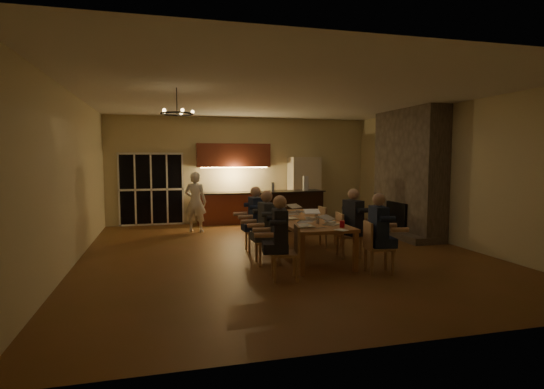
{
  "coord_description": "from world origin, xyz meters",
  "views": [
    {
      "loc": [
        -2.39,
        -8.37,
        1.99
      ],
      "look_at": [
        -0.13,
        0.3,
        1.2
      ],
      "focal_mm": 28.0,
      "sensor_mm": 36.0,
      "label": 1
    }
  ],
  "objects_px": {
    "plate_near": "(330,222)",
    "bar_blender": "(305,183)",
    "standing_person": "(196,202)",
    "person_left_far": "(256,219)",
    "mug_back": "(274,212)",
    "plate_left": "(304,225)",
    "chair_right_near": "(379,247)",
    "can_silver": "(318,220)",
    "chair_left_far": "(256,231)",
    "mug_mid": "(298,213)",
    "dining_table": "(302,237)",
    "refrigerator": "(304,189)",
    "can_cola": "(276,208)",
    "person_left_mid": "(267,227)",
    "laptop_b": "(332,219)",
    "person_right_near": "(378,233)",
    "chandelier": "(177,114)",
    "redcup_mid": "(277,213)",
    "redcup_near": "(342,224)",
    "mug_front": "(308,220)",
    "bar_bottle": "(273,187)",
    "chair_left_mid": "(268,241)",
    "laptop_c": "(289,213)",
    "chair_right_mid": "(349,235)",
    "plate_far": "(307,213)",
    "laptop_a": "(305,221)",
    "person_right_mid": "(353,223)",
    "can_right": "(316,213)",
    "laptop_e": "(277,207)",
    "laptop_d": "(313,213)",
    "chair_right_far": "(331,226)",
    "laptop_f": "(298,207)"
  },
  "relations": [
    {
      "from": "chair_left_far",
      "to": "laptop_e",
      "type": "relative_size",
      "value": 2.78
    },
    {
      "from": "refrigerator",
      "to": "chair_left_mid",
      "type": "distance_m",
      "value": 5.57
    },
    {
      "from": "chair_left_mid",
      "to": "person_left_mid",
      "type": "bearing_deg",
      "value": -163.15
    },
    {
      "from": "chandelier",
      "to": "redcup_near",
      "type": "height_order",
      "value": "chandelier"
    },
    {
      "from": "dining_table",
      "to": "plate_left",
      "type": "bearing_deg",
      "value": -106.25
    },
    {
      "from": "chair_right_near",
      "to": "mug_back",
      "type": "xyz_separation_m",
      "value": [
        -1.25,
        2.35,
        0.36
      ]
    },
    {
      "from": "person_left_mid",
      "to": "standing_person",
      "type": "xyz_separation_m",
      "value": [
        -1.01,
        3.82,
        0.12
      ]
    },
    {
      "from": "chair_right_near",
      "to": "mug_mid",
      "type": "distance_m",
      "value": 2.32
    },
    {
      "from": "chair_left_far",
      "to": "laptop_b",
      "type": "bearing_deg",
      "value": 38.22
    },
    {
      "from": "chair_right_near",
      "to": "redcup_near",
      "type": "height_order",
      "value": "chair_right_near"
    },
    {
      "from": "can_right",
      "to": "plate_near",
      "type": "relative_size",
      "value": 0.53
    },
    {
      "from": "chair_left_far",
      "to": "laptop_a",
      "type": "distance_m",
      "value": 1.71
    },
    {
      "from": "person_right_near",
      "to": "chandelier",
      "type": "distance_m",
      "value": 4.07
    },
    {
      "from": "plate_far",
      "to": "bar_bottle",
      "type": "xyz_separation_m",
      "value": [
        -0.25,
        2.08,
        0.44
      ]
    },
    {
      "from": "refrigerator",
      "to": "can_cola",
      "type": "xyz_separation_m",
      "value": [
        -1.72,
        -3.06,
        -0.19
      ]
    },
    {
      "from": "redcup_near",
      "to": "bar_bottle",
      "type": "xyz_separation_m",
      "value": [
        -0.19,
        4.09,
        0.39
      ]
    },
    {
      "from": "chandelier",
      "to": "mug_front",
      "type": "distance_m",
      "value": 3.1
    },
    {
      "from": "person_right_mid",
      "to": "plate_left",
      "type": "relative_size",
      "value": 5.32
    },
    {
      "from": "mug_front",
      "to": "can_right",
      "type": "relative_size",
      "value": 0.83
    },
    {
      "from": "person_right_near",
      "to": "redcup_near",
      "type": "xyz_separation_m",
      "value": [
        -0.51,
        0.36,
        0.12
      ]
    },
    {
      "from": "chair_right_far",
      "to": "redcup_mid",
      "type": "bearing_deg",
      "value": 99.4
    },
    {
      "from": "plate_near",
      "to": "bar_blender",
      "type": "bearing_deg",
      "value": 78.42
    },
    {
      "from": "person_left_mid",
      "to": "chandelier",
      "type": "xyz_separation_m",
      "value": [
        -1.59,
        0.12,
        2.06
      ]
    },
    {
      "from": "mug_mid",
      "to": "mug_back",
      "type": "xyz_separation_m",
      "value": [
        -0.48,
        0.19,
        0.0
      ]
    },
    {
      "from": "person_right_mid",
      "to": "mug_mid",
      "type": "distance_m",
      "value": 1.33
    },
    {
      "from": "person_left_far",
      "to": "plate_left",
      "type": "bearing_deg",
      "value": 20.07
    },
    {
      "from": "redcup_mid",
      "to": "redcup_near",
      "type": "bearing_deg",
      "value": -66.02
    },
    {
      "from": "person_left_far",
      "to": "mug_back",
      "type": "relative_size",
      "value": 13.8
    },
    {
      "from": "person_right_near",
      "to": "laptop_f",
      "type": "relative_size",
      "value": 4.31
    },
    {
      "from": "laptop_c",
      "to": "plate_far",
      "type": "bearing_deg",
      "value": -143.09
    },
    {
      "from": "can_cola",
      "to": "refrigerator",
      "type": "bearing_deg",
      "value": 60.64
    },
    {
      "from": "can_silver",
      "to": "bar_blender",
      "type": "xyz_separation_m",
      "value": [
        1.01,
        3.63,
        0.47
      ]
    },
    {
      "from": "person_left_far",
      "to": "mug_mid",
      "type": "relative_size",
      "value": 13.8
    },
    {
      "from": "person_left_far",
      "to": "plate_near",
      "type": "bearing_deg",
      "value": 42.94
    },
    {
      "from": "laptop_d",
      "to": "standing_person",
      "type": "bearing_deg",
      "value": 130.16
    },
    {
      "from": "mug_back",
      "to": "plate_left",
      "type": "height_order",
      "value": "mug_back"
    },
    {
      "from": "standing_person",
      "to": "redcup_mid",
      "type": "relative_size",
      "value": 13.43
    },
    {
      "from": "standing_person",
      "to": "plate_near",
      "type": "bearing_deg",
      "value": 142.33
    },
    {
      "from": "chair_left_far",
      "to": "mug_mid",
      "type": "bearing_deg",
      "value": 90.09
    },
    {
      "from": "can_cola",
      "to": "can_silver",
      "type": "bearing_deg",
      "value": -83.39
    },
    {
      "from": "standing_person",
      "to": "mug_back",
      "type": "xyz_separation_m",
      "value": [
        1.49,
        -2.56,
        -0.01
      ]
    },
    {
      "from": "chair_right_near",
      "to": "chair_right_mid",
      "type": "relative_size",
      "value": 1.0
    },
    {
      "from": "bar_bottle",
      "to": "plate_far",
      "type": "bearing_deg",
      "value": -83.18
    },
    {
      "from": "chair_right_mid",
      "to": "redcup_mid",
      "type": "xyz_separation_m",
      "value": [
        -1.26,
        0.87,
        0.37
      ]
    },
    {
      "from": "dining_table",
      "to": "laptop_a",
      "type": "distance_m",
      "value": 1.17
    },
    {
      "from": "person_right_mid",
      "to": "plate_far",
      "type": "xyz_separation_m",
      "value": [
        -0.5,
        1.28,
        0.07
      ]
    },
    {
      "from": "person_right_near",
      "to": "plate_left",
      "type": "xyz_separation_m",
      "value": [
        -1.09,
        0.74,
        0.07
      ]
    },
    {
      "from": "person_left_far",
      "to": "laptop_c",
      "type": "height_order",
      "value": "person_left_far"
    },
    {
      "from": "chandelier",
      "to": "mug_front",
      "type": "xyz_separation_m",
      "value": [
        2.41,
        -0.08,
        -1.95
      ]
    },
    {
      "from": "standing_person",
      "to": "plate_left",
      "type": "relative_size",
      "value": 6.21
    }
  ]
}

